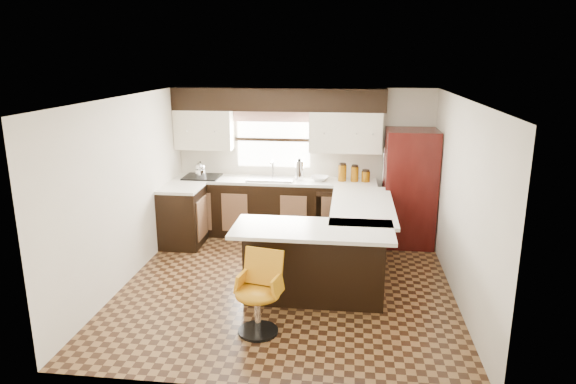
# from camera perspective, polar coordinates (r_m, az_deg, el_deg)

# --- Properties ---
(floor) EXTENTS (4.40, 4.40, 0.00)m
(floor) POSITION_cam_1_polar(r_m,az_deg,el_deg) (6.81, -0.08, -10.21)
(floor) COLOR #49301A
(floor) RESTS_ON ground
(ceiling) EXTENTS (4.40, 4.40, 0.00)m
(ceiling) POSITION_cam_1_polar(r_m,az_deg,el_deg) (6.18, -0.09, 10.37)
(ceiling) COLOR silver
(ceiling) RESTS_ON wall_back
(wall_back) EXTENTS (4.40, 0.00, 4.40)m
(wall_back) POSITION_cam_1_polar(r_m,az_deg,el_deg) (8.52, 1.75, 3.47)
(wall_back) COLOR beige
(wall_back) RESTS_ON floor
(wall_front) EXTENTS (4.40, 0.00, 4.40)m
(wall_front) POSITION_cam_1_polar(r_m,az_deg,el_deg) (4.33, -3.72, -8.09)
(wall_front) COLOR beige
(wall_front) RESTS_ON floor
(wall_left) EXTENTS (0.00, 4.40, 4.40)m
(wall_left) POSITION_cam_1_polar(r_m,az_deg,el_deg) (6.96, -17.51, 0.16)
(wall_left) COLOR beige
(wall_left) RESTS_ON floor
(wall_right) EXTENTS (0.00, 4.40, 4.40)m
(wall_right) POSITION_cam_1_polar(r_m,az_deg,el_deg) (6.48, 18.66, -1.00)
(wall_right) COLOR beige
(wall_right) RESTS_ON floor
(base_cab_back) EXTENTS (3.30, 0.60, 0.90)m
(base_cab_back) POSITION_cam_1_polar(r_m,az_deg,el_deg) (8.47, -1.52, -1.84)
(base_cab_back) COLOR black
(base_cab_back) RESTS_ON floor
(base_cab_left) EXTENTS (0.60, 0.70, 0.90)m
(base_cab_left) POSITION_cam_1_polar(r_m,az_deg,el_deg) (8.17, -11.62, -2.77)
(base_cab_left) COLOR black
(base_cab_left) RESTS_ON floor
(counter_back) EXTENTS (3.30, 0.60, 0.04)m
(counter_back) POSITION_cam_1_polar(r_m,az_deg,el_deg) (8.34, -1.54, 1.27)
(counter_back) COLOR silver
(counter_back) RESTS_ON base_cab_back
(counter_left) EXTENTS (0.60, 0.70, 0.04)m
(counter_left) POSITION_cam_1_polar(r_m,az_deg,el_deg) (8.04, -11.79, 0.44)
(counter_left) COLOR silver
(counter_left) RESTS_ON base_cab_left
(soffit) EXTENTS (3.40, 0.35, 0.36)m
(soffit) POSITION_cam_1_polar(r_m,az_deg,el_deg) (8.25, -1.12, 10.26)
(soffit) COLOR black
(soffit) RESTS_ON wall_back
(upper_cab_left) EXTENTS (0.94, 0.35, 0.64)m
(upper_cab_left) POSITION_cam_1_polar(r_m,az_deg,el_deg) (8.56, -9.28, 6.87)
(upper_cab_left) COLOR beige
(upper_cab_left) RESTS_ON wall_back
(upper_cab_right) EXTENTS (1.14, 0.35, 0.64)m
(upper_cab_right) POSITION_cam_1_polar(r_m,az_deg,el_deg) (8.22, 6.42, 6.65)
(upper_cab_right) COLOR beige
(upper_cab_right) RESTS_ON wall_back
(window_pane) EXTENTS (1.20, 0.02, 0.90)m
(window_pane) POSITION_cam_1_polar(r_m,az_deg,el_deg) (8.50, -1.62, 5.84)
(window_pane) COLOR white
(window_pane) RESTS_ON wall_back
(valance) EXTENTS (1.30, 0.06, 0.18)m
(valance) POSITION_cam_1_polar(r_m,az_deg,el_deg) (8.40, -1.69, 8.43)
(valance) COLOR #D19B93
(valance) RESTS_ON wall_back
(sink) EXTENTS (0.75, 0.45, 0.03)m
(sink) POSITION_cam_1_polar(r_m,az_deg,el_deg) (8.32, -1.90, 1.50)
(sink) COLOR #B2B2B7
(sink) RESTS_ON counter_back
(dishwasher) EXTENTS (0.58, 0.03, 0.78)m
(dishwasher) POSITION_cam_1_polar(r_m,az_deg,el_deg) (8.11, 5.19, -2.79)
(dishwasher) COLOR black
(dishwasher) RESTS_ON floor
(cooktop) EXTENTS (0.58, 0.50, 0.02)m
(cooktop) POSITION_cam_1_polar(r_m,az_deg,el_deg) (8.57, -9.52, 1.68)
(cooktop) COLOR black
(cooktop) RESTS_ON counter_back
(peninsula_long) EXTENTS (0.60, 1.95, 0.90)m
(peninsula_long) POSITION_cam_1_polar(r_m,az_deg,el_deg) (7.17, 7.73, -5.12)
(peninsula_long) COLOR black
(peninsula_long) RESTS_ON floor
(peninsula_return) EXTENTS (1.65, 0.60, 0.90)m
(peninsula_return) POSITION_cam_1_polar(r_m,az_deg,el_deg) (6.27, 2.95, -8.00)
(peninsula_return) COLOR black
(peninsula_return) RESTS_ON floor
(counter_pen_long) EXTENTS (0.84, 1.95, 0.04)m
(counter_pen_long) POSITION_cam_1_polar(r_m,az_deg,el_deg) (7.02, 8.27, -1.51)
(counter_pen_long) COLOR silver
(counter_pen_long) RESTS_ON peninsula_long
(counter_pen_return) EXTENTS (1.89, 0.84, 0.04)m
(counter_pen_return) POSITION_cam_1_polar(r_m,az_deg,el_deg) (6.02, 2.76, -4.18)
(counter_pen_return) COLOR silver
(counter_pen_return) RESTS_ON peninsula_return
(refrigerator) EXTENTS (0.78, 0.75, 1.81)m
(refrigerator) POSITION_cam_1_polar(r_m,az_deg,el_deg) (8.18, 13.33, 0.46)
(refrigerator) COLOR #370B09
(refrigerator) RESTS_ON floor
(bar_chair) EXTENTS (0.56, 0.56, 0.89)m
(bar_chair) POSITION_cam_1_polar(r_m,az_deg,el_deg) (5.54, -3.41, -11.31)
(bar_chair) COLOR orange
(bar_chair) RESTS_ON floor
(kettle) EXTENTS (0.18, 0.18, 0.25)m
(kettle) POSITION_cam_1_polar(r_m,az_deg,el_deg) (8.55, -9.69, 2.57)
(kettle) COLOR silver
(kettle) RESTS_ON cooktop
(percolator) EXTENTS (0.13, 0.13, 0.32)m
(percolator) POSITION_cam_1_polar(r_m,az_deg,el_deg) (8.25, 1.27, 2.41)
(percolator) COLOR silver
(percolator) RESTS_ON counter_back
(mixing_bowl) EXTENTS (0.32, 0.32, 0.07)m
(mixing_bowl) POSITION_cam_1_polar(r_m,az_deg,el_deg) (8.25, 3.55, 1.51)
(mixing_bowl) COLOR white
(mixing_bowl) RESTS_ON counter_back
(canister_large) EXTENTS (0.13, 0.13, 0.26)m
(canister_large) POSITION_cam_1_polar(r_m,az_deg,el_deg) (8.24, 6.05, 2.11)
(canister_large) COLOR #7A4604
(canister_large) RESTS_ON counter_back
(canister_med) EXTENTS (0.12, 0.12, 0.24)m
(canister_med) POSITION_cam_1_polar(r_m,az_deg,el_deg) (8.24, 7.41, 1.99)
(canister_med) COLOR #7A4604
(canister_med) RESTS_ON counter_back
(canister_small) EXTENTS (0.14, 0.14, 0.16)m
(canister_small) POSITION_cam_1_polar(r_m,az_deg,el_deg) (8.25, 8.63, 1.71)
(canister_small) COLOR #7A4604
(canister_small) RESTS_ON counter_back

